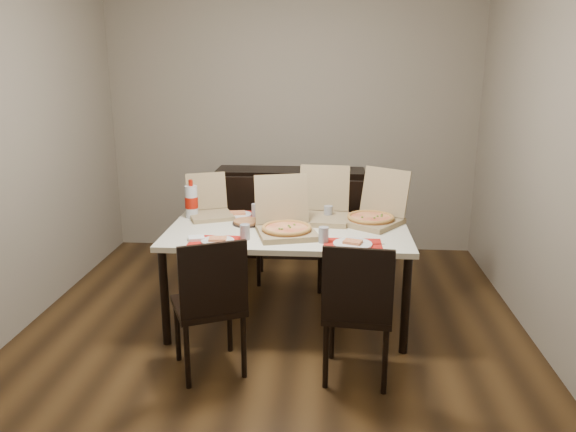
{
  "coord_description": "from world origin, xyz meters",
  "views": [
    {
      "loc": [
        0.4,
        -3.83,
        1.97
      ],
      "look_at": [
        0.09,
        0.19,
        0.85
      ],
      "focal_mm": 35.0,
      "sensor_mm": 36.0,
      "label": 1
    }
  ],
  "objects_px": {
    "dining_table": "(288,237)",
    "chair_near_left": "(210,301)",
    "chair_far_left": "(241,224)",
    "pizza_box_center": "(286,226)",
    "chair_far_right": "(341,229)",
    "dip_bowl": "(308,220)",
    "sideboard": "(290,212)",
    "soda_bottle": "(191,202)",
    "chair_near_right": "(358,307)"
  },
  "relations": [
    {
      "from": "dining_table",
      "to": "chair_near_left",
      "type": "xyz_separation_m",
      "value": [
        -0.43,
        -0.82,
        -0.17
      ]
    },
    {
      "from": "chair_far_left",
      "to": "pizza_box_center",
      "type": "bearing_deg",
      "value": -64.4
    },
    {
      "from": "dining_table",
      "to": "chair_far_left",
      "type": "relative_size",
      "value": 1.94
    },
    {
      "from": "chair_far_right",
      "to": "dip_bowl",
      "type": "relative_size",
      "value": 6.96
    },
    {
      "from": "dining_table",
      "to": "chair_far_right",
      "type": "height_order",
      "value": "chair_far_right"
    },
    {
      "from": "sideboard",
      "to": "soda_bottle",
      "type": "relative_size",
      "value": 4.84
    },
    {
      "from": "sideboard",
      "to": "dip_bowl",
      "type": "bearing_deg",
      "value": -80.5
    },
    {
      "from": "dining_table",
      "to": "dip_bowl",
      "type": "distance_m",
      "value": 0.26
    },
    {
      "from": "chair_far_left",
      "to": "chair_far_right",
      "type": "height_order",
      "value": "same"
    },
    {
      "from": "soda_bottle",
      "to": "dining_table",
      "type": "bearing_deg",
      "value": -18.1
    },
    {
      "from": "sideboard",
      "to": "dining_table",
      "type": "xyz_separation_m",
      "value": [
        0.09,
        -1.59,
        0.23
      ]
    },
    {
      "from": "chair_near_right",
      "to": "dip_bowl",
      "type": "relative_size",
      "value": 6.96
    },
    {
      "from": "pizza_box_center",
      "to": "soda_bottle",
      "type": "relative_size",
      "value": 1.73
    },
    {
      "from": "chair_near_right",
      "to": "chair_near_left",
      "type": "bearing_deg",
      "value": 179.01
    },
    {
      "from": "soda_bottle",
      "to": "dip_bowl",
      "type": "bearing_deg",
      "value": -3.78
    },
    {
      "from": "dining_table",
      "to": "sideboard",
      "type": "bearing_deg",
      "value": 93.41
    },
    {
      "from": "chair_far_left",
      "to": "soda_bottle",
      "type": "distance_m",
      "value": 0.81
    },
    {
      "from": "chair_far_left",
      "to": "dip_bowl",
      "type": "xyz_separation_m",
      "value": [
        0.65,
        -0.72,
        0.26
      ]
    },
    {
      "from": "chair_far_right",
      "to": "pizza_box_center",
      "type": "relative_size",
      "value": 1.74
    },
    {
      "from": "sideboard",
      "to": "dip_bowl",
      "type": "relative_size",
      "value": 11.23
    },
    {
      "from": "chair_far_right",
      "to": "chair_near_left",
      "type": "bearing_deg",
      "value": -117.44
    },
    {
      "from": "sideboard",
      "to": "dining_table",
      "type": "bearing_deg",
      "value": -86.59
    },
    {
      "from": "sideboard",
      "to": "chair_near_left",
      "type": "height_order",
      "value": "chair_near_left"
    },
    {
      "from": "pizza_box_center",
      "to": "chair_near_left",
      "type": "bearing_deg",
      "value": -121.62
    },
    {
      "from": "chair_far_right",
      "to": "soda_bottle",
      "type": "bearing_deg",
      "value": -155.62
    },
    {
      "from": "chair_near_right",
      "to": "chair_far_left",
      "type": "relative_size",
      "value": 1.0
    },
    {
      "from": "sideboard",
      "to": "chair_near_right",
      "type": "distance_m",
      "value": 2.5
    },
    {
      "from": "chair_near_right",
      "to": "chair_far_left",
      "type": "bearing_deg",
      "value": 119.78
    },
    {
      "from": "sideboard",
      "to": "dip_bowl",
      "type": "height_order",
      "value": "sideboard"
    },
    {
      "from": "chair_near_left",
      "to": "soda_bottle",
      "type": "distance_m",
      "value": 1.19
    },
    {
      "from": "chair_far_right",
      "to": "soda_bottle",
      "type": "height_order",
      "value": "soda_bottle"
    },
    {
      "from": "dip_bowl",
      "to": "chair_far_left",
      "type": "bearing_deg",
      "value": 132.0
    },
    {
      "from": "pizza_box_center",
      "to": "dip_bowl",
      "type": "height_order",
      "value": "pizza_box_center"
    },
    {
      "from": "sideboard",
      "to": "chair_near_left",
      "type": "relative_size",
      "value": 1.61
    },
    {
      "from": "chair_near_right",
      "to": "chair_far_right",
      "type": "relative_size",
      "value": 1.0
    },
    {
      "from": "chair_far_right",
      "to": "dining_table",
      "type": "bearing_deg",
      "value": -117.18
    },
    {
      "from": "sideboard",
      "to": "soda_bottle",
      "type": "xyz_separation_m",
      "value": [
        -0.7,
        -1.33,
        0.43
      ]
    },
    {
      "from": "chair_near_left",
      "to": "chair_far_right",
      "type": "xyz_separation_m",
      "value": [
        0.84,
        1.62,
        0.0
      ]
    },
    {
      "from": "chair_near_right",
      "to": "chair_far_left",
      "type": "distance_m",
      "value": 2.01
    },
    {
      "from": "sideboard",
      "to": "chair_far_right",
      "type": "height_order",
      "value": "chair_far_right"
    },
    {
      "from": "dining_table",
      "to": "pizza_box_center",
      "type": "relative_size",
      "value": 3.36
    },
    {
      "from": "chair_near_left",
      "to": "chair_far_right",
      "type": "distance_m",
      "value": 1.83
    },
    {
      "from": "chair_far_left",
      "to": "soda_bottle",
      "type": "bearing_deg",
      "value": -113.48
    },
    {
      "from": "dining_table",
      "to": "pizza_box_center",
      "type": "distance_m",
      "value": 0.18
    },
    {
      "from": "sideboard",
      "to": "chair_near_left",
      "type": "distance_m",
      "value": 2.43
    },
    {
      "from": "pizza_box_center",
      "to": "chair_far_left",
      "type": "bearing_deg",
      "value": 115.6
    },
    {
      "from": "chair_far_right",
      "to": "pizza_box_center",
      "type": "xyz_separation_m",
      "value": [
        -0.42,
        -0.94,
        0.3
      ]
    },
    {
      "from": "chair_far_left",
      "to": "soda_bottle",
      "type": "height_order",
      "value": "soda_bottle"
    },
    {
      "from": "chair_near_left",
      "to": "pizza_box_center",
      "type": "distance_m",
      "value": 0.86
    },
    {
      "from": "chair_far_left",
      "to": "pizza_box_center",
      "type": "relative_size",
      "value": 1.74
    }
  ]
}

